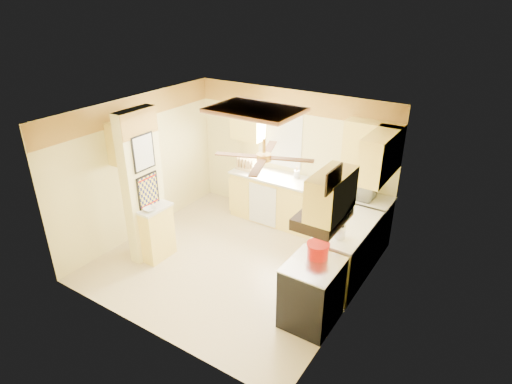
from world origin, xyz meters
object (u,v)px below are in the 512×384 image
Objects in this scene: stove at (312,293)px; microwave at (358,188)px; bowl at (150,209)px; kettle at (340,231)px; dutch_oven at (318,250)px.

microwave is at bearing 96.05° from stove.
bowl is at bearing -177.49° from stove.
bowl is 2.95m from kettle.
microwave reaches higher than stove.
microwave is 2.40× the size of kettle.
stove is 0.94m from kettle.
stove is 2.24m from microwave.
stove is at bearing -79.40° from dutch_oven.
microwave reaches higher than bowl.
stove is 1.69× the size of microwave.
dutch_oven reaches higher than bowl.
dutch_oven is (2.75, 0.30, 0.05)m from bowl.
microwave is at bearing 100.78° from kettle.
microwave reaches higher than dutch_oven.
bowl is (-2.55, -2.26, -0.13)m from microwave.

